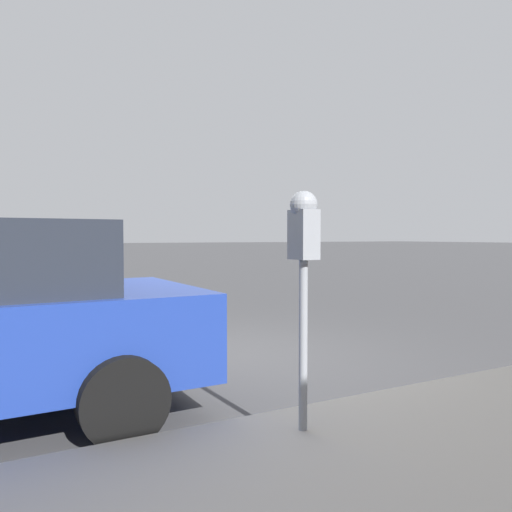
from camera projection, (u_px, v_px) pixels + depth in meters
name	position (u px, v px, depth m)	size (l,w,h in m)	color
ground_plane	(217.00, 359.00, 6.00)	(220.00, 220.00, 0.00)	#424244
parking_meter	(303.00, 248.00, 3.41)	(0.21, 0.19, 1.65)	gray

